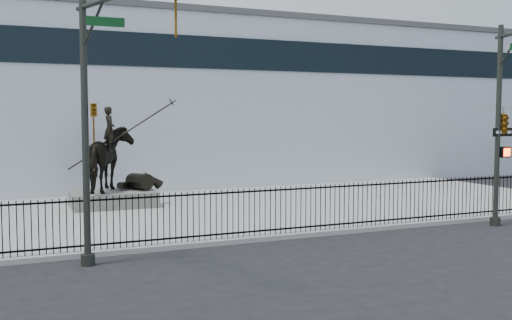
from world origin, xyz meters
name	(u,v)px	position (x,y,z in m)	size (l,w,h in m)	color
ground	(326,244)	(0.00, 0.00, 0.00)	(120.00, 120.00, 0.00)	black
plaza	(239,208)	(0.00, 7.00, 0.07)	(30.00, 12.00, 0.15)	gray
building	(158,105)	(0.00, 20.00, 4.50)	(44.00, 14.00, 9.00)	silver
picket_fence	(306,208)	(0.00, 1.25, 0.90)	(22.10, 0.10, 1.50)	black
statue_plinth	(113,199)	(-4.73, 9.14, 0.46)	(3.35, 2.31, 0.63)	#5D5955
equestrian_statue	(114,159)	(-4.66, 9.14, 2.10)	(4.30, 2.66, 3.64)	black
traffic_signal_left	(100,110)	(-6.75, -0.62, 4.03)	(1.52, 4.84, 7.00)	#262923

